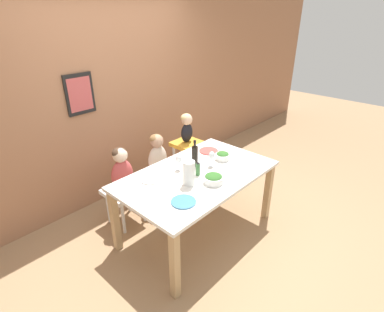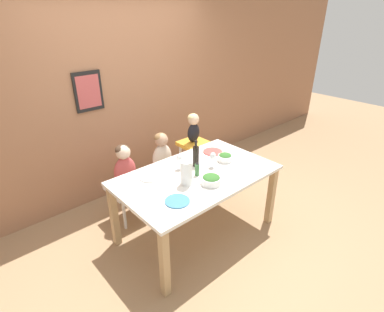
{
  "view_description": "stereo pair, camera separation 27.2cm",
  "coord_description": "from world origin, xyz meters",
  "px_view_note": "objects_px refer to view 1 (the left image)",
  "views": [
    {
      "loc": [
        -2.04,
        -1.81,
        2.32
      ],
      "look_at": [
        0.0,
        0.07,
        0.95
      ],
      "focal_mm": 28.0,
      "sensor_mm": 36.0,
      "label": 1
    },
    {
      "loc": [
        -1.85,
        -2.0,
        2.32
      ],
      "look_at": [
        0.0,
        0.07,
        0.95
      ],
      "focal_mm": 28.0,
      "sensor_mm": 36.0,
      "label": 2
    }
  ],
  "objects_px": {
    "dinner_plate_front_left": "(183,202)",
    "person_baby_right": "(187,126)",
    "chair_far_center": "(159,177)",
    "person_child_center": "(157,153)",
    "wine_bottle": "(195,156)",
    "salad_bowl_large": "(213,178)",
    "dinner_plate_back_left": "(151,179)",
    "chair_far_left": "(125,194)",
    "dinner_plate_back_right": "(209,151)",
    "paper_towel_roll": "(189,173)",
    "salad_bowl_small": "(223,156)",
    "wine_glass_near": "(212,156)",
    "person_child_left": "(122,168)",
    "wine_glass_far": "(179,159)",
    "chair_right_highchair": "(187,152)"
  },
  "relations": [
    {
      "from": "chair_far_center",
      "to": "chair_right_highchair",
      "type": "distance_m",
      "value": 0.55
    },
    {
      "from": "chair_far_center",
      "to": "person_baby_right",
      "type": "xyz_separation_m",
      "value": [
        0.53,
        0.0,
        0.56
      ]
    },
    {
      "from": "person_child_left",
      "to": "salad_bowl_large",
      "type": "relative_size",
      "value": 2.58
    },
    {
      "from": "salad_bowl_small",
      "to": "dinner_plate_front_left",
      "type": "relative_size",
      "value": 0.73
    },
    {
      "from": "person_baby_right",
      "to": "dinner_plate_back_left",
      "type": "xyz_separation_m",
      "value": [
        -1.03,
        -0.47,
        -0.17
      ]
    },
    {
      "from": "chair_right_highchair",
      "to": "salad_bowl_small",
      "type": "bearing_deg",
      "value": -103.8
    },
    {
      "from": "wine_glass_far",
      "to": "dinner_plate_back_left",
      "type": "relative_size",
      "value": 0.77
    },
    {
      "from": "wine_bottle",
      "to": "wine_glass_far",
      "type": "height_order",
      "value": "wine_bottle"
    },
    {
      "from": "person_child_left",
      "to": "wine_glass_near",
      "type": "xyz_separation_m",
      "value": [
        0.67,
        -0.74,
        0.16
      ]
    },
    {
      "from": "chair_far_left",
      "to": "dinner_plate_back_right",
      "type": "distance_m",
      "value": 1.12
    },
    {
      "from": "person_child_left",
      "to": "person_child_center",
      "type": "relative_size",
      "value": 1.0
    },
    {
      "from": "chair_far_center",
      "to": "salad_bowl_small",
      "type": "height_order",
      "value": "salad_bowl_small"
    },
    {
      "from": "person_child_center",
      "to": "person_baby_right",
      "type": "distance_m",
      "value": 0.57
    },
    {
      "from": "person_baby_right",
      "to": "chair_far_center",
      "type": "bearing_deg",
      "value": -179.81
    },
    {
      "from": "person_child_center",
      "to": "wine_glass_near",
      "type": "relative_size",
      "value": 2.97
    },
    {
      "from": "salad_bowl_small",
      "to": "dinner_plate_back_left",
      "type": "xyz_separation_m",
      "value": [
        -0.85,
        0.26,
        -0.04
      ]
    },
    {
      "from": "chair_far_left",
      "to": "person_child_center",
      "type": "xyz_separation_m",
      "value": [
        0.53,
        0.0,
        0.34
      ]
    },
    {
      "from": "wine_bottle",
      "to": "salad_bowl_large",
      "type": "relative_size",
      "value": 1.51
    },
    {
      "from": "dinner_plate_front_left",
      "to": "person_baby_right",
      "type": "bearing_deg",
      "value": 42.46
    },
    {
      "from": "chair_right_highchair",
      "to": "person_child_center",
      "type": "distance_m",
      "value": 0.55
    },
    {
      "from": "person_child_center",
      "to": "paper_towel_roll",
      "type": "bearing_deg",
      "value": -110.33
    },
    {
      "from": "paper_towel_roll",
      "to": "chair_far_left",
      "type": "bearing_deg",
      "value": 105.14
    },
    {
      "from": "person_child_left",
      "to": "paper_towel_roll",
      "type": "distance_m",
      "value": 0.87
    },
    {
      "from": "dinner_plate_back_left",
      "to": "wine_glass_near",
      "type": "bearing_deg",
      "value": -22.42
    },
    {
      "from": "dinner_plate_back_right",
      "to": "chair_far_center",
      "type": "bearing_deg",
      "value": 130.18
    },
    {
      "from": "chair_far_center",
      "to": "salad_bowl_large",
      "type": "xyz_separation_m",
      "value": [
        -0.12,
        -0.98,
        0.43
      ]
    },
    {
      "from": "chair_far_center",
      "to": "dinner_plate_back_left",
      "type": "xyz_separation_m",
      "value": [
        -0.5,
        -0.47,
        0.39
      ]
    },
    {
      "from": "person_child_center",
      "to": "chair_right_highchair",
      "type": "bearing_deg",
      "value": -0.14
    },
    {
      "from": "paper_towel_roll",
      "to": "dinner_plate_back_left",
      "type": "bearing_deg",
      "value": 119.62
    },
    {
      "from": "chair_far_left",
      "to": "chair_far_center",
      "type": "relative_size",
      "value": 1.0
    },
    {
      "from": "chair_far_center",
      "to": "person_child_center",
      "type": "bearing_deg",
      "value": 90.0
    },
    {
      "from": "salad_bowl_large",
      "to": "wine_glass_near",
      "type": "bearing_deg",
      "value": 42.71
    },
    {
      "from": "chair_far_left",
      "to": "dinner_plate_front_left",
      "type": "relative_size",
      "value": 2.0
    },
    {
      "from": "chair_far_left",
      "to": "wine_bottle",
      "type": "bearing_deg",
      "value": -47.89
    },
    {
      "from": "chair_far_left",
      "to": "dinner_plate_back_right",
      "type": "bearing_deg",
      "value": -27.24
    },
    {
      "from": "chair_far_left",
      "to": "salad_bowl_small",
      "type": "bearing_deg",
      "value": -40.1
    },
    {
      "from": "person_child_center",
      "to": "dinner_plate_back_left",
      "type": "height_order",
      "value": "person_child_center"
    },
    {
      "from": "person_child_left",
      "to": "wine_bottle",
      "type": "relative_size",
      "value": 1.71
    },
    {
      "from": "dinner_plate_front_left",
      "to": "dinner_plate_back_left",
      "type": "distance_m",
      "value": 0.53
    },
    {
      "from": "salad_bowl_small",
      "to": "dinner_plate_back_right",
      "type": "bearing_deg",
      "value": 77.02
    },
    {
      "from": "wine_bottle",
      "to": "dinner_plate_back_right",
      "type": "xyz_separation_m",
      "value": [
        0.39,
        0.12,
        -0.12
      ]
    },
    {
      "from": "dinner_plate_back_right",
      "to": "person_child_center",
      "type": "bearing_deg",
      "value": 130.11
    },
    {
      "from": "chair_far_left",
      "to": "wine_bottle",
      "type": "height_order",
      "value": "wine_bottle"
    },
    {
      "from": "dinner_plate_back_right",
      "to": "person_baby_right",
      "type": "bearing_deg",
      "value": 75.81
    },
    {
      "from": "chair_far_left",
      "to": "person_child_center",
      "type": "relative_size",
      "value": 0.88
    },
    {
      "from": "wine_bottle",
      "to": "salad_bowl_large",
      "type": "height_order",
      "value": "wine_bottle"
    },
    {
      "from": "wine_bottle",
      "to": "paper_towel_roll",
      "type": "relative_size",
      "value": 1.22
    },
    {
      "from": "wine_glass_far",
      "to": "dinner_plate_front_left",
      "type": "distance_m",
      "value": 0.62
    },
    {
      "from": "wine_glass_near",
      "to": "dinner_plate_back_left",
      "type": "height_order",
      "value": "wine_glass_near"
    },
    {
      "from": "salad_bowl_small",
      "to": "dinner_plate_front_left",
      "type": "bearing_deg",
      "value": -163.96
    }
  ]
}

